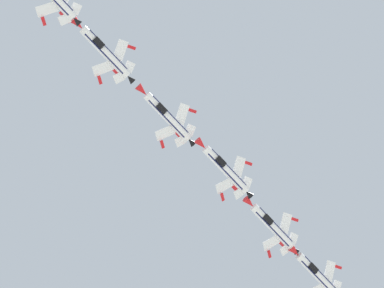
{
  "coord_description": "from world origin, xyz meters",
  "views": [
    {
      "loc": [
        4.21,
        -0.09,
        1.95
      ],
      "look_at": [
        -3.99,
        42.19,
        141.66
      ],
      "focal_mm": 70.77,
      "sensor_mm": 36.0,
      "label": 1
    }
  ],
  "objects": [
    {
      "name": "fighter_jet_left_wing",
      "position": [
        -16.63,
        21.3,
        141.55
      ],
      "size": [
        10.6,
        14.32,
        6.18
      ],
      "rotation": [
        0.0,
        0.64,
        2.59
      ],
      "color": "white"
    },
    {
      "name": "fighter_jet_left_outer",
      "position": [
        1.32,
        48.62,
        142.23
      ],
      "size": [
        10.48,
        14.32,
        6.57
      ],
      "rotation": [
        0.0,
        0.69,
        2.59
      ],
      "color": "white"
    },
    {
      "name": "fighter_jet_right_outer",
      "position": [
        8.46,
        62.52,
        142.54
      ],
      "size": [
        10.61,
        14.32,
        6.15
      ],
      "rotation": [
        0.0,
        0.64,
        2.59
      ],
      "color": "white"
    },
    {
      "name": "fighter_jet_right_wing",
      "position": [
        -7.9,
        36.33,
        143.85
      ],
      "size": [
        10.76,
        14.32,
        5.61
      ],
      "rotation": [
        0.0,
        0.57,
        2.59
      ],
      "color": "white"
    },
    {
      "name": "fighter_jet_trail_slot",
      "position": [
        15.73,
        74.63,
        142.06
      ],
      "size": [
        10.57,
        14.32,
        6.27
      ],
      "rotation": [
        0.0,
        0.66,
        2.59
      ],
      "color": "white"
    }
  ]
}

